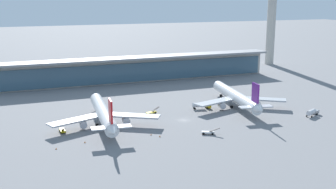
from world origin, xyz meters
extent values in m
plane|color=slate|center=(0.00, 0.00, 0.00)|extent=(1200.00, 1200.00, 0.00)
cylinder|color=white|center=(-32.41, 6.64, 4.86)|extent=(9.45, 48.86, 5.13)
cone|color=white|center=(-30.05, 32.88, 4.86)|extent=(5.42, 5.04, 5.02)
cone|color=white|center=(-34.75, -19.35, 5.37)|extent=(5.10, 6.03, 4.61)
cube|color=black|center=(-30.32, 29.96, 5.76)|extent=(4.02, 2.46, 0.62)
cube|color=#B7BABF|center=(-43.81, 3.18, 3.96)|extent=(22.66, 13.15, 0.62)
cube|color=#B7BABF|center=(-21.81, 1.21, 3.96)|extent=(21.83, 16.26, 0.62)
cylinder|color=silver|center=(-41.22, 2.43, 2.20)|extent=(3.15, 3.95, 2.83)
cylinder|color=silver|center=(-24.50, 0.93, 2.20)|extent=(3.15, 3.95, 2.83)
cube|color=red|center=(-34.35, -14.92, 11.40)|extent=(1.17, 6.22, 7.95)
cube|color=#B7BABF|center=(-34.43, -15.80, 5.63)|extent=(14.43, 5.14, 0.44)
cylinder|color=black|center=(-35.47, 4.25, 0.62)|extent=(1.17, 1.33, 1.24)
cylinder|color=black|center=(-29.83, 3.75, 0.62)|extent=(1.17, 1.33, 1.24)
cylinder|color=black|center=(-30.67, 26.00, 0.62)|extent=(1.17, 1.33, 1.24)
cylinder|color=white|center=(31.52, 12.09, 4.86)|extent=(12.33, 48.82, 5.13)
cone|color=white|center=(35.46, 38.14, 4.86)|extent=(5.66, 5.31, 5.02)
cone|color=white|center=(27.62, -13.71, 5.37)|extent=(5.40, 6.26, 4.61)
cube|color=black|center=(35.03, 35.24, 5.76)|extent=(4.12, 2.67, 0.62)
cube|color=#B7BABF|center=(19.94, 9.33, 3.96)|extent=(22.77, 12.00, 0.62)
cube|color=#B7BABF|center=(41.78, 6.02, 3.96)|extent=(21.40, 17.20, 0.62)
cylinder|color=silver|center=(22.48, 8.42, 2.20)|extent=(3.35, 4.09, 2.83)
cylinder|color=silver|center=(39.08, 5.91, 2.20)|extent=(3.35, 4.09, 2.83)
cube|color=#661E84|center=(28.29, -9.32, 11.40)|extent=(1.54, 6.21, 7.95)
cube|color=#B7BABF|center=(28.16, -10.19, 5.63)|extent=(14.56, 5.96, 0.44)
cylinder|color=black|center=(28.33, 9.89, 0.62)|extent=(1.23, 1.38, 1.24)
cylinder|color=black|center=(33.92, 9.04, 0.62)|extent=(1.23, 1.38, 1.24)
cylinder|color=black|center=(34.43, 31.31, 0.62)|extent=(1.23, 1.38, 1.24)
cube|color=yellow|center=(-9.63, 13.53, 0.75)|extent=(5.13, 3.32, 0.60)
cube|color=black|center=(-7.35, 14.35, 1.84)|extent=(4.03, 2.19, 1.72)
cylinder|color=black|center=(-8.33, 14.88, 0.45)|extent=(0.94, 0.57, 0.90)
cylinder|color=black|center=(-7.77, 13.32, 0.45)|extent=(0.94, 0.57, 0.90)
cylinder|color=black|center=(-11.49, 13.74, 0.45)|extent=(0.94, 0.57, 0.90)
cylinder|color=black|center=(-10.93, 12.18, 0.45)|extent=(0.94, 0.57, 0.90)
cube|color=gray|center=(57.54, -12.58, 1.20)|extent=(2.87, 3.05, 1.50)
cylinder|color=silver|center=(53.27, -14.76, 1.90)|extent=(5.94, 4.42, 2.10)
cylinder|color=black|center=(56.20, -12.03, 0.45)|extent=(0.93, 0.66, 0.90)
cylinder|color=black|center=(57.20, -14.00, 0.45)|extent=(0.93, 0.66, 0.90)
cylinder|color=black|center=(51.12, -14.62, 0.45)|extent=(0.93, 0.66, 0.90)
cylinder|color=black|center=(52.12, -16.59, 0.45)|extent=(0.93, 0.66, 0.90)
cube|color=yellow|center=(-49.20, 2.29, 0.75)|extent=(1.98, 4.87, 0.60)
cube|color=black|center=(-49.11, -0.13, 1.84)|extent=(1.05, 3.99, 1.72)
cylinder|color=black|center=(-48.31, 0.65, 0.45)|extent=(0.31, 0.91, 0.90)
cylinder|color=black|center=(-49.97, 0.58, 0.45)|extent=(0.31, 0.91, 0.90)
cylinder|color=black|center=(-48.44, 4.00, 0.45)|extent=(0.31, 0.91, 0.90)
cylinder|color=black|center=(-50.09, 3.94, 0.45)|extent=(0.31, 0.91, 0.90)
cube|color=yellow|center=(18.11, 13.06, 1.20)|extent=(2.44, 2.75, 1.50)
cylinder|color=silver|center=(13.40, 14.02, 1.90)|extent=(5.91, 3.18, 2.10)
cylinder|color=black|center=(17.40, 14.33, 0.45)|extent=(0.94, 0.45, 0.90)
cylinder|color=black|center=(16.95, 12.17, 0.45)|extent=(0.94, 0.45, 0.90)
cylinder|color=black|center=(11.81, 15.48, 0.45)|extent=(0.94, 0.45, 0.90)
cylinder|color=black|center=(11.37, 13.31, 0.45)|extent=(0.94, 0.45, 0.90)
cube|color=silver|center=(1.34, -19.99, 0.75)|extent=(5.09, 3.82, 0.60)
cube|color=black|center=(3.49, -21.12, 1.84)|extent=(3.92, 2.63, 1.72)
cylinder|color=black|center=(3.21, -20.04, 0.45)|extent=(0.93, 0.67, 0.90)
cylinder|color=black|center=(2.44, -21.51, 0.45)|extent=(0.93, 0.67, 0.90)
cylinder|color=black|center=(0.23, -18.48, 0.45)|extent=(0.93, 0.67, 0.90)
cylinder|color=black|center=(-0.54, -19.95, 0.45)|extent=(0.93, 0.67, 0.90)
cube|color=#B21E1E|center=(-30.90, -4.37, 0.75)|extent=(4.99, 4.17, 0.60)
cube|color=black|center=(-32.92, -5.72, 1.84)|extent=(3.78, 2.95, 1.72)
cylinder|color=black|center=(-31.83, -5.99, 0.45)|extent=(0.90, 0.73, 0.90)
cylinder|color=black|center=(-32.76, -4.62, 0.45)|extent=(0.90, 0.73, 0.90)
cylinder|color=black|center=(-29.05, -4.12, 0.45)|extent=(0.90, 0.73, 0.90)
cylinder|color=black|center=(-29.97, -2.74, 0.45)|extent=(0.90, 0.73, 0.90)
cube|color=#B2ADA3|center=(0.00, 85.42, 7.00)|extent=(180.76, 8.00, 14.00)
cube|color=#3D5B70|center=(0.00, 81.12, 6.30)|extent=(177.15, 0.50, 11.20)
cube|color=gray|center=(0.00, 83.42, 14.60)|extent=(184.38, 12.80, 1.20)
cylinder|color=#B2ADA3|center=(119.01, 112.09, 32.36)|extent=(6.40, 6.40, 64.72)
cone|color=orange|center=(-18.92, -13.29, 0.35)|extent=(0.44, 0.44, 0.70)
cube|color=black|center=(-18.92, -13.29, 0.02)|extent=(0.62, 0.62, 0.04)
cone|color=orange|center=(-16.55, -16.39, 0.35)|extent=(0.44, 0.44, 0.70)
cube|color=black|center=(-16.55, -16.39, 0.02)|extent=(0.62, 0.62, 0.04)
cone|color=orange|center=(-43.38, -12.69, 0.35)|extent=(0.44, 0.44, 0.70)
cube|color=black|center=(-43.38, -12.69, 0.02)|extent=(0.62, 0.62, 0.04)
cone|color=orange|center=(-33.97, -10.50, 0.35)|extent=(0.44, 0.44, 0.70)
cube|color=black|center=(-33.97, -10.50, 0.02)|extent=(0.62, 0.62, 0.04)
cone|color=orange|center=(-53.62, -15.65, 0.35)|extent=(0.44, 0.44, 0.70)
cube|color=black|center=(-53.62, -15.65, 0.02)|extent=(0.62, 0.62, 0.04)
camera|label=1|loc=(-66.60, -153.42, 50.49)|focal=44.73mm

